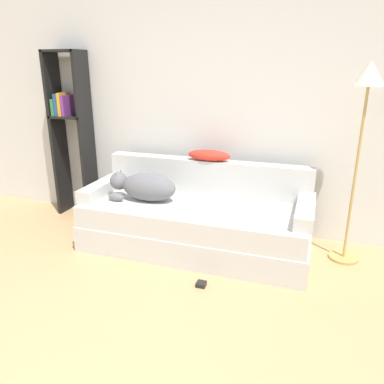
{
  "coord_description": "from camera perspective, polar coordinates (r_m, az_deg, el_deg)",
  "views": [
    {
      "loc": [
        1.14,
        -1.03,
        1.66
      ],
      "look_at": [
        0.13,
        1.95,
        0.59
      ],
      "focal_mm": 35.0,
      "sensor_mm": 36.0,
      "label": 1
    }
  ],
  "objects": [
    {
      "name": "wall_back",
      "position": [
        3.87,
        1.57,
        14.16
      ],
      "size": [
        7.96,
        0.06,
        2.7
      ],
      "color": "silver",
      "rests_on": "ground_plane"
    },
    {
      "name": "couch",
      "position": [
        3.54,
        0.5,
        -5.29
      ],
      "size": [
        2.1,
        0.88,
        0.44
      ],
      "color": "silver",
      "rests_on": "ground_plane"
    },
    {
      "name": "couch_backrest",
      "position": [
        3.74,
        2.3,
        2.42
      ],
      "size": [
        2.06,
        0.15,
        0.33
      ],
      "color": "silver",
      "rests_on": "couch"
    },
    {
      "name": "couch_arm_left",
      "position": [
        3.83,
        -13.49,
        0.64
      ],
      "size": [
        0.15,
        0.69,
        0.12
      ],
      "color": "silver",
      "rests_on": "couch"
    },
    {
      "name": "couch_arm_right",
      "position": [
        3.28,
        16.89,
        -2.77
      ],
      "size": [
        0.15,
        0.69,
        0.12
      ],
      "color": "silver",
      "rests_on": "couch"
    },
    {
      "name": "dog",
      "position": [
        3.55,
        -7.31,
        0.85
      ],
      "size": [
        0.67,
        0.29,
        0.27
      ],
      "color": "slate",
      "rests_on": "couch"
    },
    {
      "name": "laptop",
      "position": [
        3.37,
        0.51,
        -2.25
      ],
      "size": [
        0.33,
        0.27,
        0.02
      ],
      "rotation": [
        0.0,
        0.0,
        0.16
      ],
      "color": "silver",
      "rests_on": "couch"
    },
    {
      "name": "throw_pillow",
      "position": [
        3.66,
        2.61,
        5.62
      ],
      "size": [
        0.43,
        0.17,
        0.11
      ],
      "color": "red",
      "rests_on": "couch_backrest"
    },
    {
      "name": "bookshelf",
      "position": [
        4.41,
        -18.06,
        9.47
      ],
      "size": [
        0.41,
        0.26,
        1.81
      ],
      "color": "black",
      "rests_on": "ground_plane"
    },
    {
      "name": "floor_lamp",
      "position": [
        3.32,
        24.92,
        11.83
      ],
      "size": [
        0.26,
        0.26,
        1.7
      ],
      "color": "tan",
      "rests_on": "ground_plane"
    },
    {
      "name": "power_adapter",
      "position": [
        3.05,
        1.41,
        -13.85
      ],
      "size": [
        0.08,
        0.08,
        0.03
      ],
      "color": "black",
      "rests_on": "ground_plane"
    }
  ]
}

